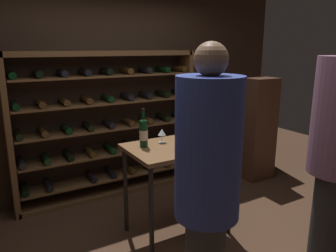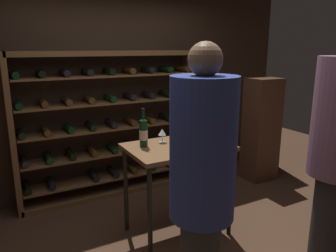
{
  "view_description": "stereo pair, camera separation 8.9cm",
  "coord_description": "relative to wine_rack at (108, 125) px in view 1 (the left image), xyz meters",
  "views": [
    {
      "loc": [
        -1.44,
        -2.37,
        1.89
      ],
      "look_at": [
        0.09,
        0.27,
        1.15
      ],
      "focal_mm": 34.6,
      "sensor_mm": 36.0,
      "label": 1
    },
    {
      "loc": [
        -1.37,
        -2.41,
        1.89
      ],
      "look_at": [
        0.09,
        0.27,
        1.15
      ],
      "focal_mm": 34.6,
      "sensor_mm": 36.0,
      "label": 2
    }
  ],
  "objects": [
    {
      "name": "ground_plane",
      "position": [
        0.1,
        -1.47,
        -0.93
      ],
      "size": [
        9.35,
        9.35,
        0.0
      ],
      "primitive_type": "plane",
      "color": "#472D1E"
    },
    {
      "name": "back_wall",
      "position": [
        0.1,
        0.21,
        0.5
      ],
      "size": [
        5.4,
        0.1,
        2.85
      ],
      "primitive_type": "cube",
      "color": "#332319",
      "rests_on": "ground"
    },
    {
      "name": "wine_rack",
      "position": [
        0.0,
        0.0,
        0.0
      ],
      "size": [
        2.37,
        0.32,
        1.85
      ],
      "color": "brown",
      "rests_on": "ground"
    },
    {
      "name": "tasting_table",
      "position": [
        0.27,
        -1.25,
        -0.1
      ],
      "size": [
        1.0,
        0.68,
        0.95
      ],
      "color": "brown",
      "rests_on": "ground"
    },
    {
      "name": "person_host_in_suit",
      "position": [
        -0.17,
        -2.32,
        0.14
      ],
      "size": [
        0.41,
        0.41,
        1.93
      ],
      "rotation": [
        0.0,
        0.0,
        0.28
      ],
      "color": "#2F2F2F",
      "rests_on": "ground"
    },
    {
      "name": "display_cabinet",
      "position": [
        2.06,
        -0.56,
        -0.19
      ],
      "size": [
        0.44,
        0.36,
        1.47
      ],
      "primitive_type": "cube",
      "color": "#4C2D1E",
      "rests_on": "ground"
    },
    {
      "name": "wine_bottle_green_slim",
      "position": [
        0.47,
        -1.4,
        0.16
      ],
      "size": [
        0.08,
        0.08,
        0.39
      ],
      "color": "#4C3314",
      "rests_on": "tasting_table"
    },
    {
      "name": "wine_bottle_amber_reserve",
      "position": [
        0.24,
        -1.35,
        0.14
      ],
      "size": [
        0.08,
        0.08,
        0.34
      ],
      "color": "black",
      "rests_on": "tasting_table"
    },
    {
      "name": "wine_bottle_gold_foil",
      "position": [
        -0.04,
        -1.12,
        0.17
      ],
      "size": [
        0.08,
        0.08,
        0.38
      ],
      "color": "black",
      "rests_on": "tasting_table"
    },
    {
      "name": "wine_glass_stemmed_center",
      "position": [
        0.18,
        -1.09,
        0.12
      ],
      "size": [
        0.08,
        0.08,
        0.14
      ],
      "color": "silver",
      "rests_on": "tasting_table"
    },
    {
      "name": "wine_glass_stemmed_left",
      "position": [
        0.55,
        -1.08,
        0.13
      ],
      "size": [
        0.08,
        0.08,
        0.14
      ],
      "color": "silver",
      "rests_on": "tasting_table"
    }
  ]
}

